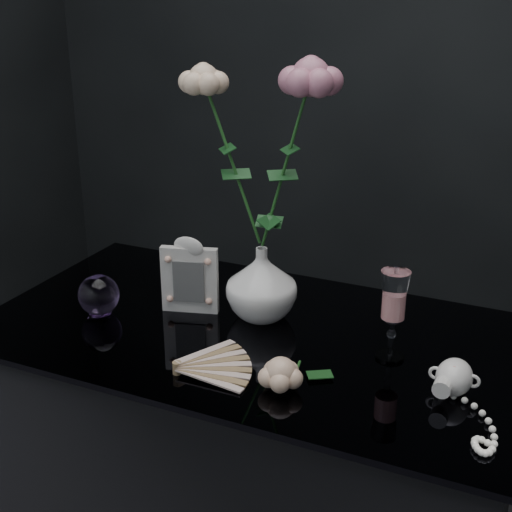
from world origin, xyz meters
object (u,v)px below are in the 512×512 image
at_px(paperweight, 99,295).
at_px(pearl_jar, 454,376).
at_px(picture_frame, 190,275).
at_px(loose_rose, 281,373).
at_px(vase, 262,283).
at_px(wine_glass, 393,316).

bearing_deg(paperweight, pearl_jar, 0.05).
xyz_separation_m(picture_frame, pearl_jar, (0.54, -0.09, -0.05)).
height_order(picture_frame, pearl_jar, picture_frame).
xyz_separation_m(paperweight, loose_rose, (0.44, -0.11, -0.01)).
height_order(vase, picture_frame, picture_frame).
height_order(picture_frame, paperweight, picture_frame).
distance_m(vase, loose_rose, 0.27).
relative_size(wine_glass, paperweight, 2.02).
relative_size(wine_glass, pearl_jar, 0.78).
xyz_separation_m(vase, pearl_jar, (0.40, -0.12, -0.04)).
distance_m(paperweight, pearl_jar, 0.70).
bearing_deg(wine_glass, pearl_jar, -28.92).
bearing_deg(wine_glass, vase, 169.05).
bearing_deg(loose_rose, vase, 119.45).
xyz_separation_m(vase, picture_frame, (-0.14, -0.03, 0.01)).
height_order(wine_glass, picture_frame, wine_glass).
bearing_deg(loose_rose, picture_frame, 143.78).
height_order(wine_glass, loose_rose, wine_glass).
relative_size(vase, pearl_jar, 0.68).
height_order(paperweight, loose_rose, paperweight).
height_order(wine_glass, paperweight, wine_glass).
height_order(vase, pearl_jar, vase).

